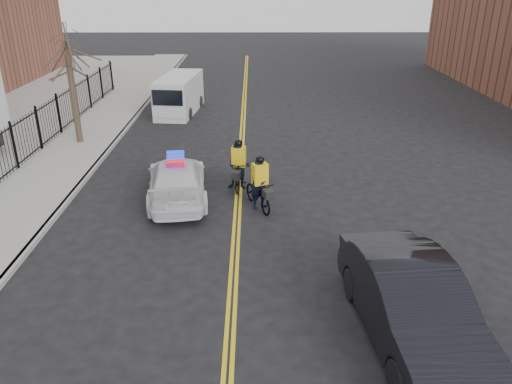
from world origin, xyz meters
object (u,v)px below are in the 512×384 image
at_px(cyclist_far, 239,169).
at_px(police_cruiser, 177,180).
at_px(cyclist_near, 260,190).
at_px(cargo_van, 179,95).
at_px(dark_sedan, 413,306).

bearing_deg(cyclist_far, police_cruiser, -148.45).
relative_size(cyclist_near, cyclist_far, 1.05).
distance_m(police_cruiser, cyclist_near, 3.03).
bearing_deg(cargo_van, police_cruiser, -76.43).
xyz_separation_m(dark_sedan, cyclist_near, (-3.15, 6.80, -0.24)).
xyz_separation_m(cyclist_near, cyclist_far, (-0.76, 1.72, 0.09)).
bearing_deg(cargo_van, cyclist_near, -64.58).
relative_size(dark_sedan, cargo_van, 1.05).
height_order(dark_sedan, cyclist_far, cyclist_far).
xyz_separation_m(cargo_van, cyclist_far, (3.71, -11.16, -0.27)).
height_order(police_cruiser, cyclist_far, cyclist_far).
relative_size(dark_sedan, cyclist_far, 2.79).
xyz_separation_m(police_cruiser, dark_sedan, (6.07, -7.59, 0.17)).
distance_m(cyclist_near, cyclist_far, 1.88).
height_order(cyclist_near, cyclist_far, cyclist_far).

